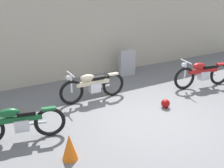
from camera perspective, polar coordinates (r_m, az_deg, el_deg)
name	(u,v)px	position (r m, az deg, el deg)	size (l,w,h in m)	color
ground_plane	(155,119)	(7.03, 9.11, -7.45)	(40.00, 40.00, 0.00)	slate
building_wall	(84,38)	(9.98, -6.02, 9.76)	(18.00, 0.30, 2.86)	#B2A893
stone_marker	(127,63)	(10.13, 3.23, 4.54)	(0.62, 0.20, 0.98)	#9E9EA3
helmet	(165,104)	(7.67, 11.37, -4.12)	(0.25, 0.25, 0.25)	maroon
traffic_cone	(70,147)	(5.42, -9.06, -13.18)	(0.32, 0.32, 0.55)	orange
motorcycle_cream	(93,86)	(7.92, -4.18, -0.37)	(2.09, 0.58, 0.94)	black
motorcycle_red	(202,74)	(9.43, 18.75, 2.10)	(2.14, 0.71, 0.97)	black
motorcycle_green	(18,123)	(6.21, -19.40, -7.84)	(1.98, 0.71, 0.90)	black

